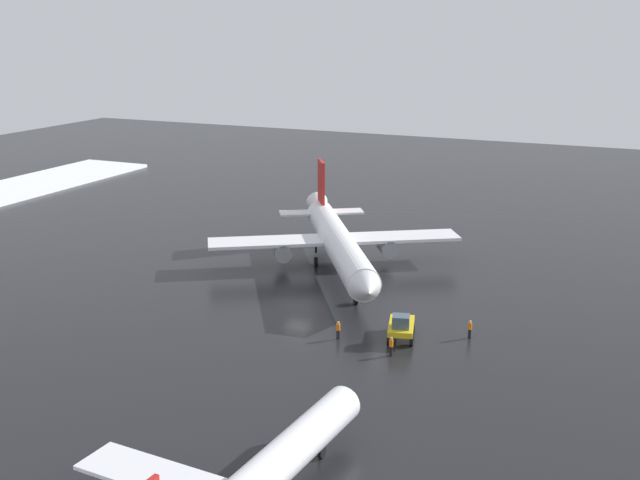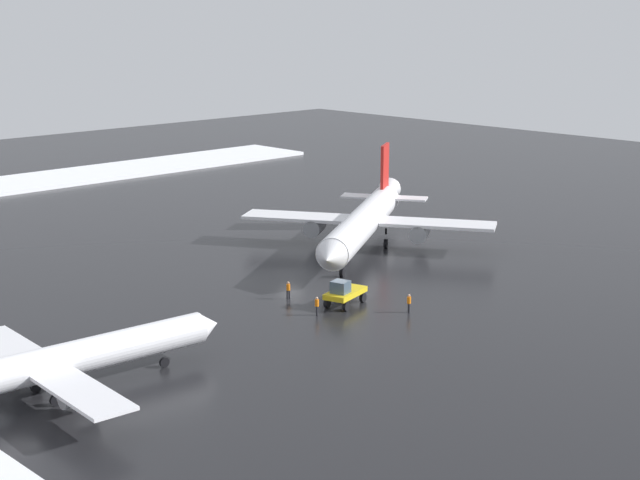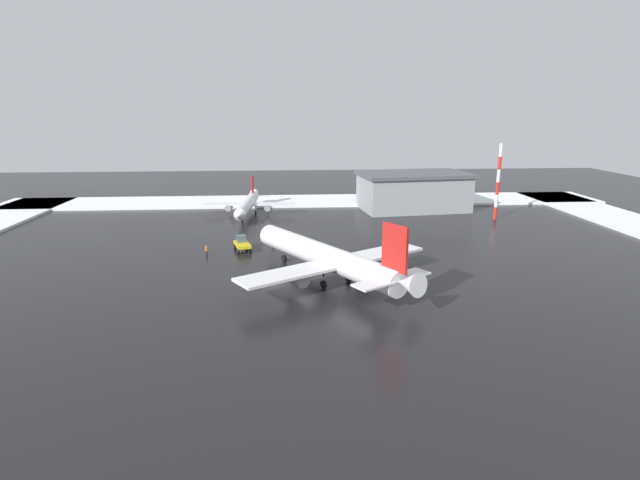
{
  "view_description": "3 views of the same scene",
  "coord_description": "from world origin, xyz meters",
  "px_view_note": "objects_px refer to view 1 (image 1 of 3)",
  "views": [
    {
      "loc": [
        32.79,
        -68.32,
        27.53
      ],
      "look_at": [
        -2.7,
        11.48,
        3.48
      ],
      "focal_mm": 45.0,
      "sensor_mm": 36.0,
      "label": 1
    },
    {
      "loc": [
        72.97,
        -66.23,
        26.72
      ],
      "look_at": [
        -0.57,
        4.85,
        2.47
      ],
      "focal_mm": 55.0,
      "sensor_mm": 36.0,
      "label": 2
    },
    {
      "loc": [
        4.92,
        77.13,
        23.03
      ],
      "look_at": [
        -0.04,
        6.68,
        4.57
      ],
      "focal_mm": 28.0,
      "sensor_mm": 36.0,
      "label": 3
    }
  ],
  "objects_px": {
    "pushback_tug": "(401,326)",
    "ground_crew_by_nose_gear": "(391,345)",
    "ground_crew_near_tug": "(338,329)",
    "ground_crew_beside_wing": "(470,328)",
    "airplane_parked_starboard": "(338,242)"
  },
  "relations": [
    {
      "from": "pushback_tug",
      "to": "ground_crew_beside_wing",
      "type": "height_order",
      "value": "pushback_tug"
    },
    {
      "from": "pushback_tug",
      "to": "ground_crew_beside_wing",
      "type": "distance_m",
      "value": 6.18
    },
    {
      "from": "ground_crew_by_nose_gear",
      "to": "ground_crew_near_tug",
      "type": "height_order",
      "value": "same"
    },
    {
      "from": "ground_crew_by_nose_gear",
      "to": "ground_crew_near_tug",
      "type": "xyz_separation_m",
      "value": [
        -5.51,
        1.55,
        0.0
      ]
    },
    {
      "from": "ground_crew_beside_wing",
      "to": "ground_crew_near_tug",
      "type": "xyz_separation_m",
      "value": [
        -10.66,
        -4.99,
        0.0
      ]
    },
    {
      "from": "pushback_tug",
      "to": "ground_crew_beside_wing",
      "type": "bearing_deg",
      "value": 100.55
    },
    {
      "from": "airplane_parked_starboard",
      "to": "ground_crew_beside_wing",
      "type": "relative_size",
      "value": 18.27
    },
    {
      "from": "pushback_tug",
      "to": "ground_crew_by_nose_gear",
      "type": "distance_m",
      "value": 3.88
    },
    {
      "from": "ground_crew_near_tug",
      "to": "ground_crew_by_nose_gear",
      "type": "bearing_deg",
      "value": -165.08
    },
    {
      "from": "ground_crew_by_nose_gear",
      "to": "ground_crew_near_tug",
      "type": "relative_size",
      "value": 1.0
    },
    {
      "from": "airplane_parked_starboard",
      "to": "ground_crew_near_tug",
      "type": "height_order",
      "value": "airplane_parked_starboard"
    },
    {
      "from": "airplane_parked_starboard",
      "to": "pushback_tug",
      "type": "relative_size",
      "value": 6.23
    },
    {
      "from": "ground_crew_by_nose_gear",
      "to": "pushback_tug",
      "type": "bearing_deg",
      "value": -132.25
    },
    {
      "from": "ground_crew_by_nose_gear",
      "to": "ground_crew_near_tug",
      "type": "bearing_deg",
      "value": -63.97
    },
    {
      "from": "airplane_parked_starboard",
      "to": "ground_crew_by_nose_gear",
      "type": "height_order",
      "value": "airplane_parked_starboard"
    }
  ]
}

